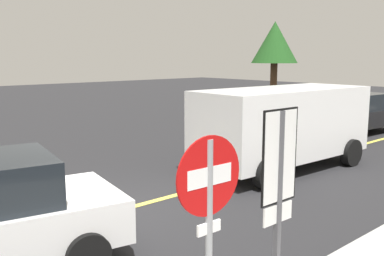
{
  "coord_description": "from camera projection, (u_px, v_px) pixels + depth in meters",
  "views": [
    {
      "loc": [
        -4.02,
        -7.16,
        3.04
      ],
      "look_at": [
        2.07,
        -0.32,
        1.53
      ],
      "focal_mm": 40.75,
      "sensor_mm": 36.0,
      "label": 1
    }
  ],
  "objects": [
    {
      "name": "white_van",
      "position": [
        284.0,
        123.0,
        11.74
      ],
      "size": [
        5.28,
        2.45,
        2.2
      ],
      "color": "white",
      "rests_on": "ground_plane"
    },
    {
      "name": "ground_plane",
      "position": [
        101.0,
        216.0,
        8.41
      ],
      "size": [
        80.0,
        80.0,
        0.0
      ],
      "primitive_type": "plane",
      "color": "#262628"
    },
    {
      "name": "stop_sign",
      "position": [
        209.0,
        214.0,
        4.04
      ],
      "size": [
        0.76,
        0.07,
        2.34
      ],
      "color": "gray",
      "rests_on": "ground_plane"
    },
    {
      "name": "car_black_crossing",
      "position": [
        356.0,
        114.0,
        17.19
      ],
      "size": [
        4.65,
        2.14,
        1.59
      ],
      "color": "black",
      "rests_on": "ground_plane"
    },
    {
      "name": "tree_left_verge",
      "position": [
        275.0,
        44.0,
        21.75
      ],
      "size": [
        2.31,
        2.31,
        4.77
      ],
      "color": "#513823",
      "rests_on": "ground_plane"
    },
    {
      "name": "speed_limit_sign",
      "position": [
        279.0,
        181.0,
        4.51
      ],
      "size": [
        0.54,
        0.06,
        2.52
      ],
      "color": "#4C4C51",
      "rests_on": "ground_plane"
    },
    {
      "name": "lane_marking_centre",
      "position": [
        212.0,
        185.0,
        10.38
      ],
      "size": [
        28.0,
        0.16,
        0.01
      ],
      "primitive_type": "cube",
      "color": "#E0D14C"
    }
  ]
}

